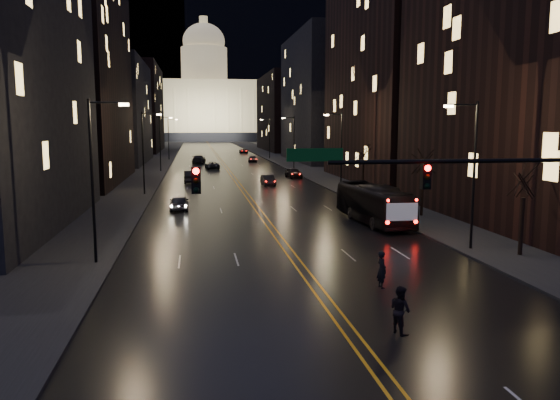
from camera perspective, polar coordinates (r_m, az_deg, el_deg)
name	(u,v)px	position (r m, az deg, el deg)	size (l,w,h in m)	color
ground	(338,317)	(22.44, 6.06, -12.07)	(900.00, 900.00, 0.00)	black
road	(215,153)	(150.65, -6.82, 4.93)	(20.00, 320.00, 0.02)	black
sidewalk_left	(163,153)	(150.79, -12.16, 4.84)	(8.00, 320.00, 0.16)	black
sidewalk_right	(266,152)	(151.81, -1.51, 5.04)	(8.00, 320.00, 0.16)	black
center_line	(215,153)	(150.65, -6.82, 4.94)	(0.62, 320.00, 0.01)	orange
building_left_mid	(70,74)	(76.21, -21.08, 12.16)	(12.00, 30.00, 28.00)	black
building_left_far	(114,112)	(113.44, -16.94, 8.75)	(12.00, 34.00, 20.00)	black
building_left_dist	(138,109)	(161.16, -14.60, 9.19)	(12.00, 40.00, 24.00)	black
building_right_near	(533,69)	(48.50, 24.92, 12.33)	(12.00, 26.00, 24.00)	black
building_right_tall	(397,37)	(76.05, 12.12, 16.31)	(12.00, 30.00, 38.00)	black
building_right_mid	(322,99)	(115.57, 4.45, 10.53)	(12.00, 34.00, 26.00)	black
building_right_dist	(285,113)	(162.57, 0.49, 9.08)	(12.00, 40.00, 22.00)	black
mountain_ridge	(256,44)	(407.00, -2.49, 15.99)	(520.00, 60.00, 130.00)	black
capitol	(205,105)	(270.58, -7.85, 9.84)	(90.00, 50.00, 58.50)	black
traffic_signal	(482,188)	(23.49, 20.32, 1.18)	(17.29, 0.45, 7.00)	black
streetlamp_right_near	(471,168)	(34.58, 19.37, 3.20)	(2.13, 0.25, 9.00)	black
streetlamp_left_near	(95,173)	(30.92, -18.72, 2.72)	(2.13, 0.25, 9.00)	black
streetlamp_right_mid	(340,147)	(62.59, 6.27, 5.50)	(2.13, 0.25, 9.00)	black
streetlamp_left_mid	(145,149)	(60.64, -13.95, 5.24)	(2.13, 0.25, 9.00)	black
streetlamp_right_far	(293,140)	(91.86, 1.36, 6.29)	(2.13, 0.25, 9.00)	black
streetlamp_left_far	(161,141)	(90.55, -12.32, 6.09)	(2.13, 0.25, 9.00)	black
streetlamp_right_dist	(269,136)	(121.49, -1.18, 6.68)	(2.13, 0.25, 9.00)	black
streetlamp_left_dist	(169,137)	(120.50, -11.49, 6.52)	(2.13, 0.25, 9.00)	black
tree_right_near	(524,180)	(34.02, 24.17, 1.94)	(2.40, 2.40, 6.65)	black
tree_right_mid	(423,163)	(46.34, 14.73, 3.78)	(2.40, 2.40, 6.65)	black
tree_right_far	(364,153)	(61.31, 8.73, 4.89)	(2.40, 2.40, 6.65)	black
bus	(373,204)	(43.32, 9.72, -0.39)	(2.50, 10.69, 2.98)	black
oncoming_car_a	(179,203)	(49.73, -10.49, -0.27)	(1.65, 4.11, 1.40)	black
oncoming_car_b	(191,177)	(72.99, -9.31, 2.42)	(1.72, 4.94, 1.63)	black
oncoming_car_c	(212,165)	(95.32, -7.10, 3.62)	(2.12, 4.60, 1.28)	black
oncoming_car_d	(199,159)	(109.30, -8.49, 4.23)	(2.30, 5.65, 1.64)	black
receding_car_a	(268,180)	(68.80, -1.25, 2.07)	(1.40, 4.02, 1.33)	black
receding_car_b	(294,173)	(78.53, 1.42, 2.85)	(1.76, 4.38, 1.49)	black
receding_car_c	(253,159)	(111.51, -2.88, 4.28)	(1.78, 4.38, 1.27)	black
receding_car_d	(244,151)	(146.65, -3.83, 5.13)	(2.02, 4.39, 1.22)	black
pedestrian_a	(382,270)	(26.24, 10.58, -7.17)	(0.65, 0.42, 1.77)	black
pedestrian_b	(400,310)	(20.89, 12.44, -11.14)	(0.87, 0.48, 1.80)	black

